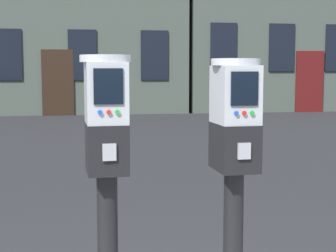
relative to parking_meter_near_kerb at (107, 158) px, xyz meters
The scene contains 2 objects.
parking_meter_near_kerb is the anchor object (origin of this frame).
parking_meter_twin_adjacent 0.57m from the parking_meter_near_kerb, ahead, with size 0.23×0.26×1.40m.
Camera 1 is at (-0.33, -2.37, 1.50)m, focal length 56.23 mm.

